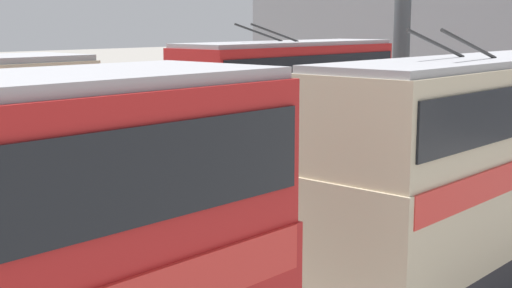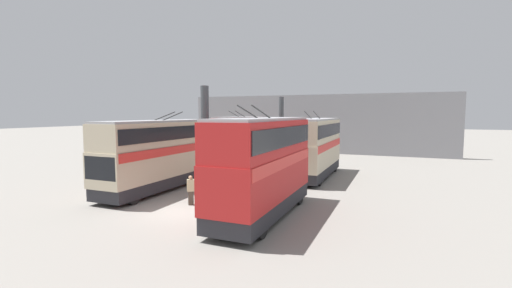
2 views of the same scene
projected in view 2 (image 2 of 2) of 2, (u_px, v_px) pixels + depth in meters
name	position (u px, v px, depth m)	size (l,w,h in m)	color
ground_plane	(180.00, 212.00, 18.68)	(240.00, 240.00, 0.00)	gray
depot_back_wall	(312.00, 124.00, 46.78)	(0.50, 36.00, 7.92)	gray
support_column_near	(205.00, 146.00, 20.89)	(0.88, 0.88, 7.03)	#42474C
support_column_far	(281.00, 133.00, 34.40)	(0.88, 0.88, 7.03)	#42474C
bus_left_near	(263.00, 161.00, 17.58)	(9.04, 2.54, 5.76)	black
bus_left_far	(315.00, 144.00, 28.65)	(9.80, 2.54, 5.56)	black
bus_right_near	(159.00, 151.00, 23.78)	(10.28, 2.54, 5.52)	black
bus_right_mid	(242.00, 137.00, 36.44)	(9.28, 2.54, 5.65)	black
person_aisle_foreground	(191.00, 189.00, 20.05)	(0.45, 0.48, 1.75)	#473D33
person_by_left_row	(224.00, 200.00, 17.89)	(0.45, 0.48, 1.62)	#2D2D33
person_aisle_midway	(276.00, 161.00, 31.56)	(0.38, 0.48, 1.83)	#2D2D33
oil_drum	(216.00, 178.00, 26.08)	(0.64, 0.64, 0.92)	#933828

